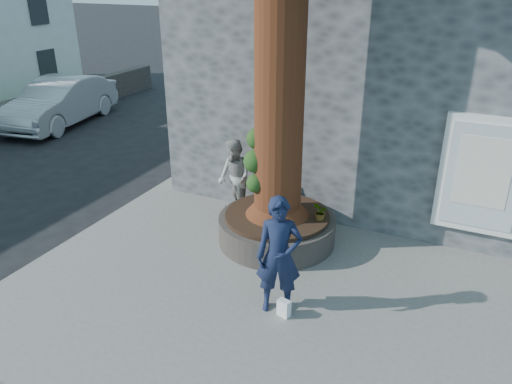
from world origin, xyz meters
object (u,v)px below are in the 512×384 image
at_px(man, 279,256).
at_px(woman, 234,178).
at_px(car_silver, 60,102).
at_px(planter, 277,227).

bearing_deg(man, woman, 108.07).
height_order(man, car_silver, man).
distance_m(man, woman, 3.49).
height_order(planter, woman, woman).
bearing_deg(car_silver, woman, -33.48).
height_order(planter, car_silver, car_silver).
xyz_separation_m(planter, car_silver, (-10.30, 4.66, 0.40)).
height_order(man, woman, man).
bearing_deg(planter, car_silver, 155.67).
relative_size(planter, car_silver, 0.47).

